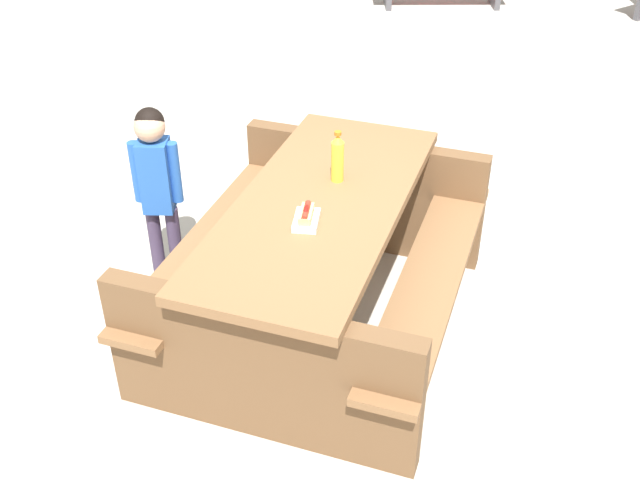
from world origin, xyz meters
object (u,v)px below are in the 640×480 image
Objects in this scene: hotdog_tray at (306,217)px; child_in_coat at (156,176)px; soda_bottle at (338,158)px; picnic_table at (320,253)px.

child_in_coat is (-0.28, -0.94, -0.11)m from hotdog_tray.
hotdog_tray is (0.42, -0.01, -0.09)m from soda_bottle.
hotdog_tray is at bearing 73.46° from child_in_coat.
hotdog_tray is at bearing -1.03° from soda_bottle.
picnic_table is at bearing -178.02° from hotdog_tray.
child_in_coat reaches higher than picnic_table.
picnic_table is 1.73× the size of child_in_coat.
soda_bottle reaches higher than hotdog_tray.
picnic_table is 0.48m from soda_bottle.
picnic_table is at bearing -3.91° from soda_bottle.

